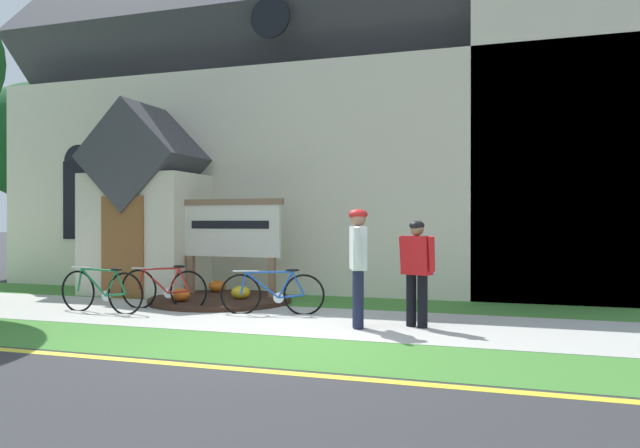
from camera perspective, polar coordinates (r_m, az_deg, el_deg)
The scene contains 14 objects.
ground at distance 11.79m, azimuth 3.25°, elevation -7.45°, with size 140.00×140.00×0.00m, color #333335.
sidewalk_slab at distance 10.57m, azimuth -11.28°, elevation -8.31°, with size 32.00×2.74×0.01m, color #B7B5AD.
grass_verge at distance 8.73m, azimuth -18.59°, elevation -10.15°, with size 32.00×1.71×0.01m, color #427F33.
church_lawn at distance 12.56m, azimuth -6.19°, elevation -6.95°, with size 24.00×1.76×0.01m, color #427F33.
curb_paint_stripe at distance 7.96m, azimuth -23.01°, elevation -11.18°, with size 28.00×0.16×0.01m, color yellow.
church_building at distance 17.29m, azimuth 2.29°, elevation 10.33°, with size 15.06×10.70×13.31m.
church_sign at distance 12.33m, azimuth -8.40°, elevation -0.72°, with size 2.32×0.24×2.03m.
flower_bed at distance 12.05m, azimuth -9.39°, elevation -6.95°, with size 2.75×2.75×0.34m.
bicycle_silver at distance 11.19m, azimuth -19.79°, elevation -5.91°, with size 1.76×0.14×0.80m.
bicycle_blue at distance 10.38m, azimuth -4.45°, elevation -6.45°, with size 1.73×0.50×0.80m.
bicycle_yellow at distance 11.31m, azimuth -14.43°, elevation -5.87°, with size 1.72×0.11×0.82m.
cyclist_in_red_jersey at distance 9.14m, azimuth 9.06°, elevation -3.89°, with size 0.56×0.47×1.59m.
cyclist_in_white_jersey at distance 8.93m, azimuth 3.58°, elevation -3.18°, with size 0.37×0.78×1.76m.
yard_deciduous_tree at distance 19.66m, azimuth -24.43°, elevation 6.91°, with size 4.01×4.01×5.62m.
Camera 1 is at (3.00, -7.29, 1.57)m, focal length 34.15 mm.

